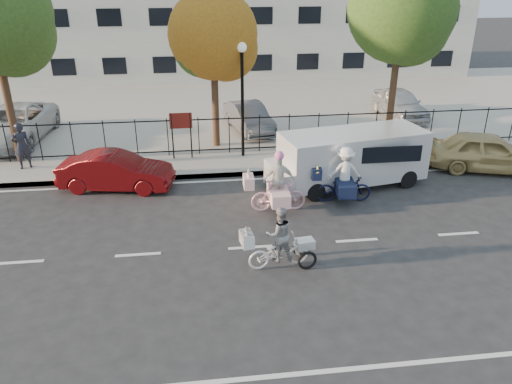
{
  "coord_description": "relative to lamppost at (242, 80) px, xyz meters",
  "views": [
    {
      "loc": [
        -1.31,
        -11.64,
        7.01
      ],
      "look_at": [
        0.31,
        1.2,
        1.1
      ],
      "focal_mm": 35.0,
      "sensor_mm": 36.0,
      "label": 1
    }
  ],
  "objects": [
    {
      "name": "lamppost",
      "position": [
        0.0,
        0.0,
        0.0
      ],
      "size": [
        0.36,
        0.36,
        4.33
      ],
      "color": "black",
      "rests_on": "sidewalk"
    },
    {
      "name": "street_sign",
      "position": [
        -2.35,
        0.0,
        -1.7
      ],
      "size": [
        0.85,
        0.06,
        1.8
      ],
      "color": "black",
      "rests_on": "sidewalk"
    },
    {
      "name": "sidewalk",
      "position": [
        -0.5,
        -0.7,
        -3.04
      ],
      "size": [
        60.0,
        2.2,
        0.15
      ],
      "primitive_type": "cube",
      "color": "#A8A399",
      "rests_on": "ground"
    },
    {
      "name": "lot_car_d",
      "position": [
        8.13,
        4.38,
        -2.26
      ],
      "size": [
        1.82,
        4.17,
        1.4
      ],
      "primitive_type": "imported",
      "rotation": [
        0.0,
        0.0,
        0.04
      ],
      "color": "#B2B7BB",
      "rests_on": "parking_lot"
    },
    {
      "name": "lot_car_b",
      "position": [
        -9.41,
        3.0,
        -2.23
      ],
      "size": [
        2.79,
        5.45,
        1.47
      ],
      "primitive_type": "imported",
      "rotation": [
        0.0,
        0.0,
        -0.07
      ],
      "color": "silver",
      "rests_on": "parking_lot"
    },
    {
      "name": "road_markings",
      "position": [
        -0.5,
        -6.8,
        -3.11
      ],
      "size": [
        60.0,
        9.52,
        0.01
      ],
      "primitive_type": null,
      "color": "silver",
      "rests_on": "ground"
    },
    {
      "name": "white_van",
      "position": [
        3.37,
        -3.0,
        -2.06
      ],
      "size": [
        5.66,
        2.72,
        1.91
      ],
      "rotation": [
        0.0,
        0.0,
        0.19
      ],
      "color": "white",
      "rests_on": "ground"
    },
    {
      "name": "tree_mid",
      "position": [
        -0.82,
        1.46,
        1.31
      ],
      "size": [
        3.49,
        3.45,
        6.32
      ],
      "color": "#442D1D",
      "rests_on": "ground"
    },
    {
      "name": "pedestrian",
      "position": [
        -8.13,
        -0.32,
        -2.09
      ],
      "size": [
        0.75,
        0.66,
        1.74
      ],
      "primitive_type": "imported",
      "rotation": [
        0.0,
        0.0,
        3.63
      ],
      "color": "black",
      "rests_on": "sidewalk"
    },
    {
      "name": "gold_sedan",
      "position": [
        8.87,
        -2.3,
        -2.39
      ],
      "size": [
        4.53,
        2.91,
        1.44
      ],
      "primitive_type": "imported",
      "rotation": [
        0.0,
        0.0,
        1.26
      ],
      "color": "tan",
      "rests_on": "ground"
    },
    {
      "name": "iron_fence",
      "position": [
        -0.5,
        0.4,
        -2.21
      ],
      "size": [
        58.0,
        0.06,
        1.5
      ],
      "primitive_type": null,
      "color": "black",
      "rests_on": "sidewalk"
    },
    {
      "name": "lot_car_c",
      "position": [
        0.6,
        3.16,
        -2.34
      ],
      "size": [
        2.12,
        3.98,
        1.25
      ],
      "primitive_type": "imported",
      "rotation": [
        0.0,
        0.0,
        0.22
      ],
      "color": "#52545A",
      "rests_on": "parking_lot"
    },
    {
      "name": "red_sedan",
      "position": [
        -4.56,
        -2.3,
        -2.48
      ],
      "size": [
        3.99,
        2.0,
        1.26
      ],
      "primitive_type": "imported",
      "rotation": [
        0.0,
        0.0,
        1.39
      ],
      "color": "#5B0A0C",
      "rests_on": "ground"
    },
    {
      "name": "zebra_trike",
      "position": [
        0.12,
        -7.8,
        -2.47
      ],
      "size": [
        1.94,
        0.87,
        1.65
      ],
      "rotation": [
        0.0,
        0.0,
        1.71
      ],
      "color": "white",
      "rests_on": "ground"
    },
    {
      "name": "bull_bike",
      "position": [
        2.8,
        -4.25,
        -2.38
      ],
      "size": [
        2.0,
        1.38,
        1.84
      ],
      "rotation": [
        0.0,
        0.0,
        1.48
      ],
      "color": "black",
      "rests_on": "ground"
    },
    {
      "name": "curb",
      "position": [
        -0.5,
        -1.75,
        -3.04
      ],
      "size": [
        60.0,
        0.1,
        0.15
      ],
      "primitive_type": "cube",
      "color": "#A8A399",
      "rests_on": "ground"
    },
    {
      "name": "parking_lot",
      "position": [
        -0.5,
        8.2,
        -3.04
      ],
      "size": [
        60.0,
        15.6,
        0.15
      ],
      "primitive_type": "cube",
      "color": "#A8A399",
      "rests_on": "ground"
    },
    {
      "name": "ground",
      "position": [
        -0.5,
        -6.8,
        -3.11
      ],
      "size": [
        120.0,
        120.0,
        0.0
      ],
      "primitive_type": "plane",
      "color": "#333334"
    },
    {
      "name": "tree_east",
      "position": [
        6.33,
        0.79,
        2.19
      ],
      "size": [
        4.13,
        4.13,
        7.57
      ],
      "color": "#442D1D",
      "rests_on": "ground"
    },
    {
      "name": "building",
      "position": [
        -0.5,
        18.2,
        -0.11
      ],
      "size": [
        34.0,
        10.0,
        6.0
      ],
      "primitive_type": "cube",
      "color": "silver",
      "rests_on": "ground"
    },
    {
      "name": "unicorn_bike",
      "position": [
        0.59,
        -4.68,
        -2.38
      ],
      "size": [
        1.94,
        1.35,
        1.97
      ],
      "rotation": [
        0.0,
        0.0,
        1.55
      ],
      "color": "#E0AAC1",
      "rests_on": "ground"
    }
  ]
}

